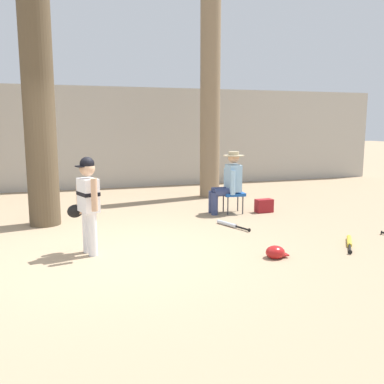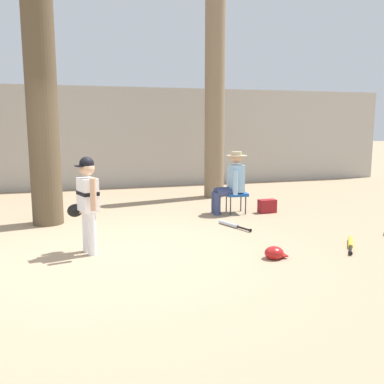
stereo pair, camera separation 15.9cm
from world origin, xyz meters
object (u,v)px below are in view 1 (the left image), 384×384
tree_near_player (38,95)px  young_ballplayer (87,199)px  tree_behind_spectator (210,110)px  bat_aluminum_silver (229,224)px  batting_helmet_red (275,252)px  handbag_beside_stool (264,206)px  folding_stool (233,195)px  bat_yellow_trainer (349,242)px  seated_spectator (228,181)px

tree_near_player → young_ballplayer: bearing=-72.9°
young_ballplayer → tree_behind_spectator: bearing=50.4°
young_ballplayer → bat_aluminum_silver: bearing=19.3°
young_ballplayer → batting_helmet_red: 2.56m
tree_near_player → handbag_beside_stool: (4.08, -0.24, -2.07)m
tree_near_player → folding_stool: (3.48, -0.11, -1.84)m
tree_behind_spectator → handbag_beside_stool: bearing=-79.1°
tree_near_player → young_ballplayer: tree_near_player is taller
batting_helmet_red → bat_yellow_trainer: bearing=9.6°
bat_yellow_trainer → seated_spectator: bearing=108.1°
tree_behind_spectator → young_ballplayer: bearing=-129.6°
tree_near_player → tree_behind_spectator: tree_near_player is taller
batting_helmet_red → tree_behind_spectator: bearing=80.2°
handbag_beside_stool → bat_aluminum_silver: handbag_beside_stool is taller
batting_helmet_red → bat_aluminum_silver: bearing=86.9°
tree_behind_spectator → batting_helmet_red: tree_behind_spectator is taller
young_ballplayer → seated_spectator: size_ratio=1.09×
folding_stool → bat_yellow_trainer: bearing=-73.8°
seated_spectator → bat_aluminum_silver: bearing=-111.4°
folding_stool → handbag_beside_stool: (0.61, -0.13, -0.23)m
seated_spectator → handbag_beside_stool: (0.71, -0.14, -0.51)m
seated_spectator → tree_behind_spectator: bearing=80.6°
tree_behind_spectator → batting_helmet_red: (-0.80, -4.67, -1.97)m
bat_aluminum_silver → bat_yellow_trainer: size_ratio=1.10×
young_ballplayer → handbag_beside_stool: (3.49, 1.70, -0.61)m
tree_behind_spectator → tree_near_player: bearing=-154.0°
folding_stool → bat_aluminum_silver: (-0.49, -1.00, -0.33)m
seated_spectator → tree_near_player: bearing=178.4°
tree_behind_spectator → folding_stool: tree_behind_spectator is taller
tree_behind_spectator → young_ballplayer: tree_behind_spectator is taller
seated_spectator → batting_helmet_red: bearing=-100.1°
handbag_beside_stool → bat_aluminum_silver: size_ratio=0.45×
bat_yellow_trainer → young_ballplayer: bearing=169.0°
seated_spectator → young_ballplayer: bearing=-146.4°
folding_stool → handbag_beside_stool: 0.67m
folding_stool → tree_behind_spectator: bearing=83.6°
bat_aluminum_silver → handbag_beside_stool: bearing=38.2°
tree_behind_spectator → bat_aluminum_silver: tree_behind_spectator is taller
folding_stool → handbag_beside_stool: bearing=-12.3°
young_ballplayer → batting_helmet_red: young_ballplayer is taller
tree_near_player → young_ballplayer: 2.50m
bat_aluminum_silver → young_ballplayer: bearing=-160.7°
tree_behind_spectator → bat_aluminum_silver: size_ratio=6.40×
folding_stool → batting_helmet_red: size_ratio=1.45×
seated_spectator → bat_aluminum_silver: (-0.40, -1.01, -0.61)m
tree_near_player → tree_behind_spectator: bearing=26.0°
young_ballplayer → bat_aluminum_silver: size_ratio=1.73×
tree_behind_spectator → folding_stool: 2.55m
folding_stool → seated_spectator: seated_spectator is taller
tree_near_player → handbag_beside_stool: size_ratio=15.40×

